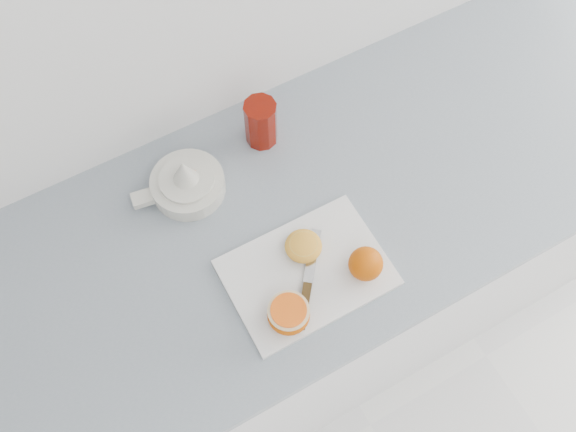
{
  "coord_description": "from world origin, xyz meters",
  "views": [
    {
      "loc": [
        -0.38,
        1.17,
        2.06
      ],
      "look_at": [
        -0.11,
        1.66,
        0.96
      ],
      "focal_mm": 40.0,
      "sensor_mm": 36.0,
      "label": 1
    }
  ],
  "objects": [
    {
      "name": "counter",
      "position": [
        -0.12,
        1.7,
        0.45
      ],
      "size": [
        2.55,
        0.64,
        0.89
      ],
      "color": "white",
      "rests_on": "ground"
    },
    {
      "name": "paring_knife",
      "position": [
        -0.15,
        1.52,
        0.91
      ],
      "size": [
        0.14,
        0.17,
        0.01
      ],
      "color": "#442D10",
      "rests_on": "cutting_board"
    },
    {
      "name": "citrus_juicer",
      "position": [
        -0.24,
        1.85,
        0.92
      ],
      "size": [
        0.2,
        0.15,
        0.1
      ],
      "color": "silver",
      "rests_on": "counter"
    },
    {
      "name": "squeezed_shell",
      "position": [
        -0.1,
        1.61,
        0.92
      ],
      "size": [
        0.07,
        0.07,
        0.03
      ],
      "color": "gold",
      "rests_on": "cutting_board"
    },
    {
      "name": "half_orange",
      "position": [
        -0.2,
        1.5,
        0.93
      ],
      "size": [
        0.08,
        0.08,
        0.05
      ],
      "color": "#C85300",
      "rests_on": "cutting_board"
    },
    {
      "name": "red_tumbler",
      "position": [
        -0.05,
        1.89,
        0.94
      ],
      "size": [
        0.07,
        0.07,
        0.12
      ],
      "color": "#700E03",
      "rests_on": "counter"
    },
    {
      "name": "whole_orange",
      "position": [
        -0.02,
        1.51,
        0.94
      ],
      "size": [
        0.07,
        0.07,
        0.07
      ],
      "color": "#C85300",
      "rests_on": "cutting_board"
    },
    {
      "name": "cutting_board",
      "position": [
        -0.12,
        1.57,
        0.9
      ],
      "size": [
        0.31,
        0.22,
        0.01
      ],
      "primitive_type": "cube",
      "rotation": [
        0.0,
        0.0,
        -0.01
      ],
      "color": "silver",
      "rests_on": "counter"
    }
  ]
}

